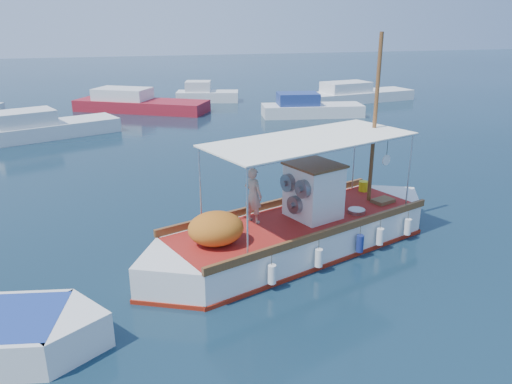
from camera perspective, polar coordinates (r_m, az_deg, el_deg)
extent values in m
plane|color=black|center=(15.02, 1.99, -5.75)|extent=(160.00, 160.00, 0.00)
cube|color=white|center=(14.47, 4.89, -5.27)|extent=(8.02, 4.94, 1.12)
cube|color=white|center=(12.60, -8.71, -9.38)|extent=(2.39, 2.39, 1.12)
cube|color=white|center=(17.00, 14.80, -2.04)|extent=(2.39, 2.39, 1.12)
cube|color=maroon|center=(14.61, 4.86, -6.47)|extent=(8.15, 5.05, 0.18)
cube|color=maroon|center=(14.26, 4.95, -3.30)|extent=(7.96, 4.75, 0.06)
cube|color=brown|center=(15.14, 1.86, -1.37)|extent=(7.30, 2.68, 0.20)
cube|color=brown|center=(13.34, 8.50, -4.52)|extent=(7.30, 2.68, 0.20)
cube|color=white|center=(14.29, 6.60, 0.05)|extent=(1.59, 1.65, 1.52)
cube|color=brown|center=(14.05, 6.73, 3.10)|extent=(1.72, 1.78, 0.06)
cylinder|color=slate|center=(13.55, 5.47, 0.37)|extent=(0.38, 0.55, 0.51)
cylinder|color=slate|center=(14.02, 3.75, 1.07)|extent=(0.38, 0.55, 0.51)
cylinder|color=slate|center=(13.97, 4.54, -1.44)|extent=(0.38, 0.55, 0.51)
cylinder|color=brown|center=(15.45, 13.42, 7.94)|extent=(0.16, 0.16, 5.08)
cylinder|color=brown|center=(14.94, 11.21, 6.13)|extent=(1.75, 0.69, 0.08)
cylinder|color=silver|center=(13.36, -6.39, 0.40)|extent=(0.06, 0.06, 2.28)
cylinder|color=silver|center=(11.57, -1.00, -2.52)|extent=(0.06, 0.06, 2.28)
cylinder|color=silver|center=(16.78, 11.16, 4.08)|extent=(0.06, 0.06, 2.28)
cylinder|color=silver|center=(15.40, 17.11, 2.21)|extent=(0.06, 0.06, 2.28)
cube|color=white|center=(13.77, 6.37, 6.01)|extent=(6.46, 4.30, 0.04)
ellipsoid|color=#BA631B|center=(12.62, -4.61, -4.19)|extent=(1.74, 1.61, 0.85)
cube|color=#D3C712|center=(15.39, 7.42, -0.78)|extent=(0.30, 0.26, 0.41)
cylinder|color=#D3C712|center=(16.87, 12.17, 0.64)|extent=(0.39, 0.39, 0.35)
cube|color=brown|center=(16.00, 14.31, -0.99)|extent=(0.77, 0.65, 0.12)
cylinder|color=#B2B2B2|center=(14.97, 11.42, -2.17)|extent=(0.65, 0.65, 0.12)
cylinder|color=white|center=(14.52, 14.66, 3.54)|extent=(0.30, 0.13, 0.30)
cylinder|color=white|center=(12.29, 1.84, -9.37)|extent=(0.26, 0.26, 0.49)
cylinder|color=navy|center=(14.15, 11.80, -5.77)|extent=(0.26, 0.26, 0.49)
cylinder|color=white|center=(15.60, 16.95, -3.81)|extent=(0.26, 0.26, 0.49)
imported|color=#A79E8A|center=(13.78, -0.33, -0.38)|extent=(0.65, 0.69, 1.58)
cube|color=white|center=(11.15, -21.16, -15.16)|extent=(1.99, 1.99, 1.01)
cube|color=silver|center=(30.64, -22.68, 6.40)|extent=(8.02, 5.06, 1.00)
cube|color=silver|center=(30.22, -25.00, 7.67)|extent=(3.60, 3.03, 0.80)
cube|color=maroon|center=(37.24, -12.92, 9.44)|extent=(9.63, 7.13, 1.00)
cube|color=silver|center=(37.76, -14.99, 10.79)|extent=(4.48, 3.95, 0.80)
cube|color=silver|center=(34.63, 6.44, 9.09)|extent=(7.03, 3.27, 1.00)
cube|color=navy|center=(34.28, 4.81, 10.56)|extent=(2.97, 2.28, 0.80)
cube|color=silver|center=(41.69, 11.74, 10.53)|extent=(9.32, 4.08, 1.00)
cube|color=silver|center=(40.78, 10.26, 11.71)|extent=(3.93, 2.78, 0.80)
cube|color=silver|center=(40.99, -5.54, 10.69)|extent=(5.22, 3.15, 1.00)
cube|color=silver|center=(40.92, -6.63, 11.91)|extent=(2.31, 2.13, 0.80)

